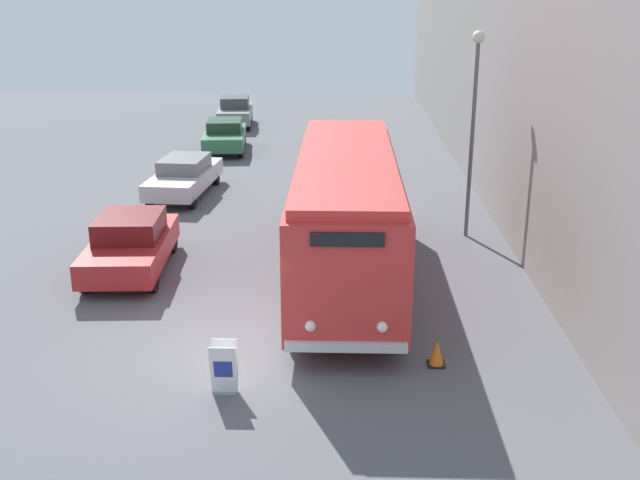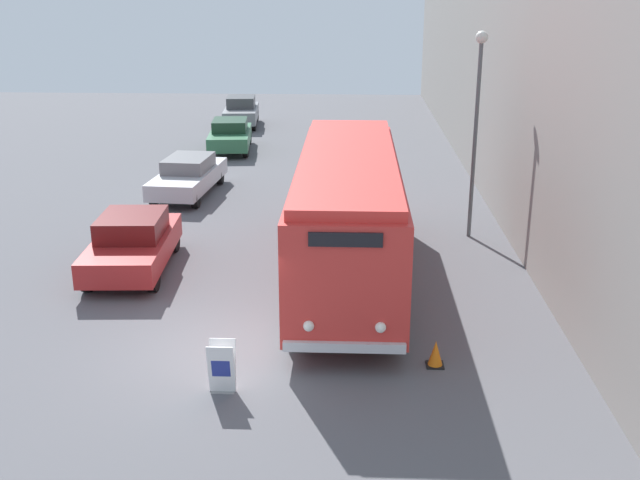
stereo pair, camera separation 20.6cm
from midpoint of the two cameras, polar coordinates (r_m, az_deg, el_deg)
The scene contains 10 objects.
ground_plane at distance 16.19m, azimuth -7.55°, elevation -8.41°, with size 80.00×80.00×0.00m, color #56565B.
building_wall_right at distance 24.95m, azimuth 13.67°, elevation 10.33°, with size 0.30×60.00×7.83m.
vintage_bus at distance 19.39m, azimuth 1.72°, elevation 2.36°, with size 2.56×10.69×3.33m.
sign_board at distance 14.47m, azimuth -7.74°, elevation -9.68°, with size 0.51×0.39×1.03m.
streetlamp at distance 22.76m, azimuth 11.41°, elevation 9.98°, with size 0.36×0.36×6.16m.
parked_car_near at distance 20.83m, azimuth -14.51°, elevation -0.28°, with size 2.17×4.51×1.54m.
parked_car_mid at distance 28.13m, azimuth -10.51°, elevation 4.84°, with size 2.15×4.90×1.41m.
parked_car_far at distance 35.63m, azimuth -7.43°, elevation 7.92°, with size 2.22×4.53×1.46m.
parked_car_distant at distance 42.08m, azimuth -6.62°, elevation 9.70°, with size 2.08×4.38×1.62m.
traffic_cone at distance 15.57m, azimuth 8.51°, elevation -8.51°, with size 0.36×0.36×0.55m.
Camera 1 is at (2.46, -14.20, 7.35)m, focal length 42.00 mm.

